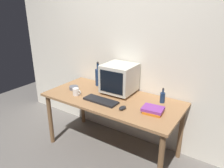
# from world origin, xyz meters

# --- Properties ---
(ground_plane) EXTENTS (6.00, 6.00, 0.00)m
(ground_plane) POSITION_xyz_m (0.00, 0.00, 0.00)
(ground_plane) COLOR slate
(back_wall) EXTENTS (4.00, 0.08, 2.50)m
(back_wall) POSITION_xyz_m (0.00, 0.45, 1.25)
(back_wall) COLOR silver
(back_wall) RESTS_ON ground
(desk) EXTENTS (1.67, 0.77, 0.73)m
(desk) POSITION_xyz_m (0.00, 0.00, 0.65)
(desk) COLOR #9E7047
(desk) RESTS_ON ground
(crt_monitor) EXTENTS (0.39, 0.40, 0.37)m
(crt_monitor) POSITION_xyz_m (-0.01, 0.19, 0.93)
(crt_monitor) COLOR beige
(crt_monitor) RESTS_ON desk
(keyboard) EXTENTS (0.42, 0.16, 0.02)m
(keyboard) POSITION_xyz_m (-0.05, -0.15, 0.75)
(keyboard) COLOR black
(keyboard) RESTS_ON desk
(computer_mouse) EXTENTS (0.07, 0.11, 0.04)m
(computer_mouse) POSITION_xyz_m (0.26, -0.18, 0.75)
(computer_mouse) COLOR black
(computer_mouse) RESTS_ON desk
(bottle_tall) EXTENTS (0.08, 0.08, 0.34)m
(bottle_tall) POSITION_xyz_m (-0.40, 0.25, 0.86)
(bottle_tall) COLOR navy
(bottle_tall) RESTS_ON desk
(bottle_short) EXTENTS (0.06, 0.06, 0.18)m
(bottle_short) POSITION_xyz_m (0.55, 0.22, 0.80)
(bottle_short) COLOR navy
(bottle_short) RESTS_ON desk
(book_stack) EXTENTS (0.23, 0.19, 0.05)m
(book_stack) POSITION_xyz_m (0.56, -0.07, 0.76)
(book_stack) COLOR orange
(book_stack) RESTS_ON desk
(mug) EXTENTS (0.12, 0.08, 0.09)m
(mug) POSITION_xyz_m (-0.42, -0.17, 0.78)
(mug) COLOR white
(mug) RESTS_ON desk
(cd_spindle) EXTENTS (0.12, 0.12, 0.04)m
(cd_spindle) POSITION_xyz_m (-0.57, -0.05, 0.76)
(cd_spindle) COLOR #595B66
(cd_spindle) RESTS_ON desk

